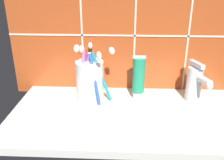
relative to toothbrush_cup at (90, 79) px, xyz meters
The scene contains 5 objects.
sink_counter 16.03cm from the toothbrush_cup, 37.44° to the right, with size 63.78×32.73×2.00cm, color silver.
tile_wall_backsplash 22.32cm from the toothbrush_cup, 34.52° to the left, with size 73.78×1.72×51.08cm.
toothbrush_cup is the anchor object (origin of this frame).
toothpaste_tube 14.22cm from the toothbrush_cup, ahead, with size 3.75×3.57×13.35cm.
sink_faucet 30.51cm from the toothbrush_cup, ahead, with size 5.43×10.26×11.69cm.
Camera 1 is at (-1.78, -58.64, 36.24)cm, focal length 40.00 mm.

